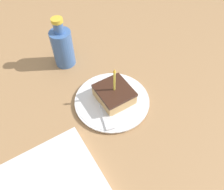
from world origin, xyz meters
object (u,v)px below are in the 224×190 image
Objects in this scene: fork at (103,109)px; bottle at (63,47)px; cake_slice at (114,94)px; plate at (112,101)px; marble_board at (49,190)px.

fork is 0.26m from bottle.
bottle is at bearing -77.65° from cake_slice.
plate is at bearing -6.08° from cake_slice.
plate is 1.83× the size of cake_slice.
fork is at bearing 22.93° from plate.
cake_slice is (-0.01, 0.00, 0.03)m from plate.
bottle reaches higher than plate.
marble_board is (0.21, 0.38, -0.06)m from bottle.
marble_board is (0.26, 0.14, -0.02)m from cake_slice.
bottle is (0.05, -0.24, 0.04)m from cake_slice.
cake_slice is at bearing 173.92° from plate.
plate is at bearing -150.99° from marble_board.
cake_slice is 0.05m from fork.
cake_slice is 0.52× the size of marble_board.
cake_slice reaches higher than plate.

